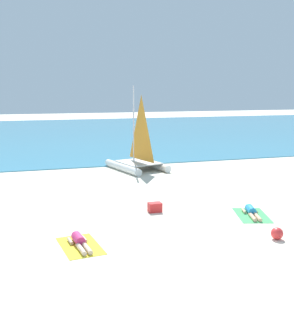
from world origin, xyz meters
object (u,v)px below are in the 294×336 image
(sunbather_middle, at_px, (252,212))
(towel_middle, at_px, (252,215))
(sailboat_white, at_px, (138,157))
(sunbather_left, at_px, (80,241))
(cooler_box, at_px, (155,207))
(towel_left, at_px, (80,246))
(beach_ball, at_px, (277,233))

(sunbather_middle, bearing_deg, towel_middle, -90.00)
(sailboat_white, relative_size, sunbather_middle, 3.14)
(sailboat_white, height_order, sunbather_left, sailboat_white)
(towel_middle, height_order, sunbather_middle, sunbather_middle)
(sailboat_white, distance_m, cooler_box, 8.56)
(cooler_box, bearing_deg, sunbather_left, -140.78)
(towel_left, distance_m, beach_ball, 6.14)
(cooler_box, bearing_deg, sunbather_middle, -23.23)
(sunbather_left, distance_m, sunbather_middle, 6.73)
(sailboat_white, distance_m, sunbather_left, 12.10)
(towel_middle, xyz_separation_m, cooler_box, (-3.34, 1.51, 0.17))
(sailboat_white, height_order, cooler_box, sailboat_white)
(beach_ball, bearing_deg, cooler_box, 124.97)
(sunbather_left, bearing_deg, towel_left, -90.00)
(sunbather_left, height_order, towel_middle, sunbather_left)
(beach_ball, bearing_deg, sunbather_left, 167.90)
(beach_ball, height_order, cooler_box, beach_ball)
(sailboat_white, relative_size, towel_middle, 2.55)
(towel_left, relative_size, sunbather_left, 1.21)
(towel_left, xyz_separation_m, sunbather_middle, (6.61, 1.29, 0.13))
(sunbather_left, relative_size, beach_ball, 4.04)
(sailboat_white, xyz_separation_m, beach_ball, (1.10, -12.33, -0.53))
(towel_middle, bearing_deg, sunbather_left, -170.07)
(towel_left, height_order, cooler_box, cooler_box)
(sailboat_white, distance_m, towel_middle, 10.05)
(sunbather_left, bearing_deg, sunbather_middle, 3.56)
(sunbather_middle, bearing_deg, cooler_box, 173.33)
(beach_ball, xyz_separation_m, cooler_box, (-2.76, 3.95, -0.01))
(towel_left, height_order, sunbather_left, sunbather_left)
(sunbather_left, relative_size, towel_middle, 0.83)
(towel_left, height_order, towel_middle, same)
(sailboat_white, distance_m, beach_ball, 12.39)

